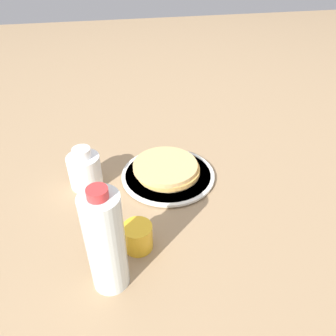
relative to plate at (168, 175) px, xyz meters
The scene contains 6 objects.
ground_plane 0.03m from the plate, 23.11° to the right, with size 4.00×4.00×0.00m, color #9E7F5B.
plate is the anchor object (origin of this frame).
pancake_stack 0.02m from the plate, 66.82° to the left, with size 0.19×0.19×0.04m.
juice_glass 0.27m from the plate, 153.96° to the left, with size 0.07×0.07×0.06m.
cream_jug 0.24m from the plate, 86.74° to the left, with size 0.09×0.09×0.12m.
water_bottle_near 0.38m from the plate, 150.07° to the left, with size 0.07×0.07×0.25m.
Camera 1 is at (-0.76, 0.16, 0.59)m, focal length 35.00 mm.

